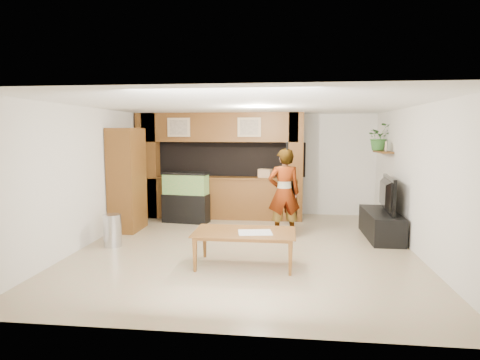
# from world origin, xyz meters

# --- Properties ---
(floor) EXTENTS (6.50, 6.50, 0.00)m
(floor) POSITION_xyz_m (0.00, 0.00, 0.00)
(floor) COLOR #9D8D6D
(floor) RESTS_ON ground
(ceiling) EXTENTS (6.50, 6.50, 0.00)m
(ceiling) POSITION_xyz_m (0.00, 0.00, 2.60)
(ceiling) COLOR white
(ceiling) RESTS_ON wall_back
(wall_back) EXTENTS (6.00, 0.00, 6.00)m
(wall_back) POSITION_xyz_m (0.00, 3.25, 1.30)
(wall_back) COLOR beige
(wall_back) RESTS_ON floor
(wall_left) EXTENTS (0.00, 6.50, 6.50)m
(wall_left) POSITION_xyz_m (-3.00, 0.00, 1.30)
(wall_left) COLOR beige
(wall_left) RESTS_ON floor
(wall_right) EXTENTS (0.00, 6.50, 6.50)m
(wall_right) POSITION_xyz_m (3.00, 0.00, 1.30)
(wall_right) COLOR beige
(wall_right) RESTS_ON floor
(partition) EXTENTS (4.20, 0.99, 2.60)m
(partition) POSITION_xyz_m (-0.95, 2.64, 1.31)
(partition) COLOR brown
(partition) RESTS_ON floor
(wall_clock) EXTENTS (0.05, 0.25, 0.25)m
(wall_clock) POSITION_xyz_m (-2.97, 1.00, 1.90)
(wall_clock) COLOR black
(wall_clock) RESTS_ON wall_left
(wall_shelf) EXTENTS (0.25, 0.90, 0.04)m
(wall_shelf) POSITION_xyz_m (2.85, 1.95, 1.70)
(wall_shelf) COLOR brown
(wall_shelf) RESTS_ON wall_right
(pantry_cabinet) EXTENTS (0.55, 0.91, 2.22)m
(pantry_cabinet) POSITION_xyz_m (-2.70, 1.08, 1.11)
(pantry_cabinet) COLOR brown
(pantry_cabinet) RESTS_ON floor
(trash_can) EXTENTS (0.33, 0.33, 0.61)m
(trash_can) POSITION_xyz_m (-2.49, -0.21, 0.30)
(trash_can) COLOR #B2B2B7
(trash_can) RESTS_ON floor
(aquarium) EXTENTS (1.08, 0.41, 1.20)m
(aquarium) POSITION_xyz_m (-1.62, 1.95, 0.59)
(aquarium) COLOR black
(aquarium) RESTS_ON floor
(tv_stand) EXTENTS (0.59, 1.62, 0.54)m
(tv_stand) POSITION_xyz_m (2.65, 1.00, 0.27)
(tv_stand) COLOR black
(tv_stand) RESTS_ON floor
(television) EXTENTS (0.26, 1.25, 0.72)m
(television) POSITION_xyz_m (2.65, 1.00, 0.90)
(television) COLOR black
(television) RESTS_ON tv_stand
(photo_frame) EXTENTS (0.06, 0.16, 0.22)m
(photo_frame) POSITION_xyz_m (2.85, 1.71, 1.83)
(photo_frame) COLOR tan
(photo_frame) RESTS_ON wall_shelf
(potted_plant) EXTENTS (0.65, 0.60, 0.61)m
(potted_plant) POSITION_xyz_m (2.82, 2.25, 2.03)
(potted_plant) COLOR #31692A
(potted_plant) RESTS_ON wall_shelf
(person) EXTENTS (0.73, 0.56, 1.81)m
(person) POSITION_xyz_m (0.69, 0.91, 0.90)
(person) COLOR #A37E59
(person) RESTS_ON floor
(microphone) EXTENTS (0.04, 0.11, 0.17)m
(microphone) POSITION_xyz_m (0.74, 0.75, 1.86)
(microphone) COLOR black
(microphone) RESTS_ON person
(dining_table) EXTENTS (1.61, 0.90, 0.57)m
(dining_table) POSITION_xyz_m (0.08, -1.06, 0.28)
(dining_table) COLOR brown
(dining_table) RESTS_ON floor
(newspaper_a) EXTENTS (0.57, 0.45, 0.01)m
(newspaper_a) POSITION_xyz_m (0.25, -1.10, 0.57)
(newspaper_a) COLOR silver
(newspaper_a) RESTS_ON dining_table
(counter_box) EXTENTS (0.36, 0.30, 0.21)m
(counter_box) POSITION_xyz_m (0.23, 2.45, 1.14)
(counter_box) COLOR #A57E59
(counter_box) RESTS_ON partition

